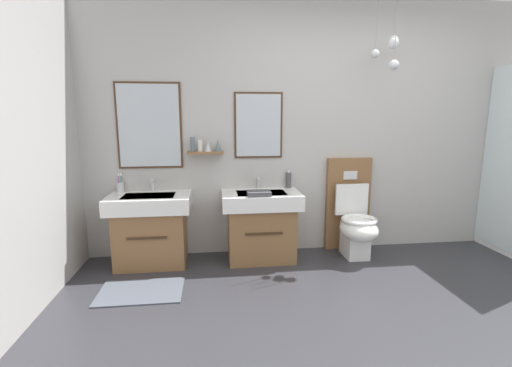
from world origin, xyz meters
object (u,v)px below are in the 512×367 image
Objects in this scene: toothbrush_cup at (120,187)px; folded_hand_towel at (259,193)px; vanity_sink_left at (151,227)px; soap_dispenser at (289,180)px; vanity_sink_right at (261,223)px; toilet at (353,219)px.

folded_hand_towel is at bearing -13.81° from toothbrush_cup.
vanity_sink_left is 3.96× the size of soap_dispenser.
soap_dispenser is 0.89× the size of folded_hand_towel.
toilet reaches higher than vanity_sink_right.
toilet reaches higher than folded_hand_towel.
toilet is (0.98, 0.02, 0.01)m from vanity_sink_right.
vanity_sink_right is at bearing 75.54° from folded_hand_towel.
toilet is 5.10× the size of soap_dispenser.
soap_dispenser is (0.32, 0.19, 0.41)m from vanity_sink_right.
vanity_sink_right is 0.55m from soap_dispenser.
toilet is at bearing 9.53° from folded_hand_towel.
folded_hand_towel is at bearing -170.47° from toilet.
toilet is at bearing -14.56° from soap_dispenser.
vanity_sink_right is at bearing -149.61° from soap_dispenser.
toothbrush_cup is 0.87× the size of folded_hand_towel.
vanity_sink_left is 2.06m from toilet.
folded_hand_towel is at bearing -136.33° from soap_dispenser.
toilet is at bearing -3.90° from toothbrush_cup.
toothbrush_cup is (-0.31, 0.18, 0.38)m from vanity_sink_left.
vanity_sink_right is 1.45m from toothbrush_cup.
soap_dispenser is at bearing 7.59° from vanity_sink_left.
vanity_sink_left is 3.52× the size of folded_hand_towel.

